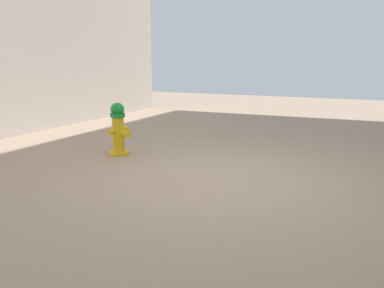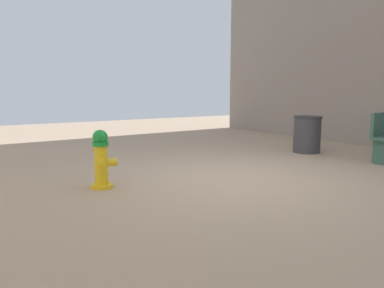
% 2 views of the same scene
% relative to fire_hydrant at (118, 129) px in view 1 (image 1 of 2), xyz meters
% --- Properties ---
extents(ground_plane, '(23.40, 23.40, 0.00)m').
position_rel_fire_hydrant_xyz_m(ground_plane, '(-2.04, 0.64, -0.41)').
color(ground_plane, tan).
extents(fire_hydrant, '(0.38, 0.41, 0.82)m').
position_rel_fire_hydrant_xyz_m(fire_hydrant, '(0.00, 0.00, 0.00)').
color(fire_hydrant, gold).
rests_on(fire_hydrant, ground_plane).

